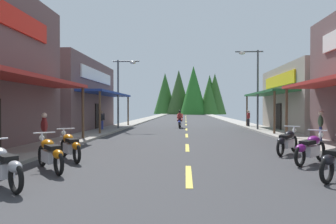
# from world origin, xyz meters

# --- Properties ---
(ground) EXTENTS (10.08, 98.80, 0.10)m
(ground) POSITION_xyz_m (0.00, 34.40, -0.05)
(ground) COLOR #38383A
(sidewalk_left) EXTENTS (2.13, 98.80, 0.12)m
(sidewalk_left) POSITION_xyz_m (-6.11, 34.40, 0.06)
(sidewalk_left) COLOR gray
(sidewalk_left) RESTS_ON ground
(sidewalk_right) EXTENTS (2.13, 98.80, 0.12)m
(sidewalk_right) POSITION_xyz_m (6.11, 34.40, 0.06)
(sidewalk_right) COLOR #9E9991
(sidewalk_right) RESTS_ON ground
(centerline_dashes) EXTENTS (0.16, 73.15, 0.01)m
(centerline_dashes) POSITION_xyz_m (0.00, 36.98, 0.01)
(centerline_dashes) COLOR #E0C64C
(centerline_dashes) RESTS_ON ground
(storefront_left_far) EXTENTS (8.10, 10.51, 5.51)m
(storefront_left_far) POSITION_xyz_m (-10.28, 23.51, 2.76)
(storefront_left_far) COLOR brown
(storefront_left_far) RESTS_ON ground
(storefront_right_far) EXTENTS (8.36, 9.43, 4.96)m
(storefront_right_far) POSITION_xyz_m (10.41, 23.53, 2.48)
(storefront_right_far) COLOR gray
(storefront_right_far) RESTS_ON ground
(streetlamp_left) EXTENTS (2.11, 0.30, 5.56)m
(streetlamp_left) POSITION_xyz_m (-5.10, 23.44, 3.68)
(streetlamp_left) COLOR #474C51
(streetlamp_left) RESTS_ON ground
(streetlamp_right) EXTENTS (2.11, 0.30, 6.16)m
(streetlamp_right) POSITION_xyz_m (5.12, 23.17, 4.02)
(streetlamp_right) COLOR #474C51
(streetlamp_right) RESTS_ON ground
(motorcycle_parked_right_3) EXTENTS (1.60, 1.57, 1.04)m
(motorcycle_parked_right_3) POSITION_xyz_m (3.80, 10.09, 0.49)
(motorcycle_parked_right_3) COLOR black
(motorcycle_parked_right_3) RESTS_ON ground
(motorcycle_parked_right_4) EXTENTS (1.39, 1.76, 1.04)m
(motorcycle_parked_right_4) POSITION_xyz_m (3.77, 12.01, 0.49)
(motorcycle_parked_right_4) COLOR black
(motorcycle_parked_right_4) RESTS_ON ground
(motorcycle_parked_left_0) EXTENTS (1.76, 1.38, 1.04)m
(motorcycle_parked_left_0) POSITION_xyz_m (-4.06, 6.94, 0.49)
(motorcycle_parked_left_0) COLOR black
(motorcycle_parked_left_0) RESTS_ON ground
(motorcycle_parked_left_1) EXTENTS (1.51, 1.65, 1.04)m
(motorcycle_parked_left_1) POSITION_xyz_m (-3.81, 8.61, 0.49)
(motorcycle_parked_left_1) COLOR black
(motorcycle_parked_left_1) RESTS_ON ground
(motorcycle_parked_left_2) EXTENTS (1.40, 1.75, 1.04)m
(motorcycle_parked_left_2) POSITION_xyz_m (-3.90, 10.21, 0.49)
(motorcycle_parked_left_2) COLOR black
(motorcycle_parked_left_2) RESTS_ON ground
(rider_cruising_lead) EXTENTS (0.60, 2.14, 1.57)m
(rider_cruising_lead) POSITION_xyz_m (-0.57, 25.91, 0.66)
(rider_cruising_lead) COLOR black
(rider_cruising_lead) RESTS_ON ground
(pedestrian_by_shop) EXTENTS (0.39, 0.52, 1.60)m
(pedestrian_by_shop) POSITION_xyz_m (6.64, 15.59, 0.92)
(pedestrian_by_shop) COLOR #333F8C
(pedestrian_by_shop) RESTS_ON ground
(pedestrian_browsing) EXTENTS (0.42, 0.48, 1.56)m
(pedestrian_browsing) POSITION_xyz_m (-5.66, 11.93, 0.89)
(pedestrian_browsing) COLOR #726659
(pedestrian_browsing) RESTS_ON ground
(pedestrian_waiting) EXTENTS (0.42, 0.47, 1.55)m
(pedestrian_waiting) POSITION_xyz_m (-6.43, 22.20, 0.89)
(pedestrian_waiting) COLOR #333F8C
(pedestrian_waiting) RESTS_ON ground
(pedestrian_strolling) EXTENTS (0.33, 0.56, 1.55)m
(pedestrian_strolling) POSITION_xyz_m (5.57, 26.93, 0.89)
(pedestrian_strolling) COLOR black
(pedestrian_strolling) RESTS_ON ground
(treeline_backdrop) EXTENTS (21.47, 14.58, 13.57)m
(treeline_backdrop) POSITION_xyz_m (1.93, 83.97, 6.09)
(treeline_backdrop) COLOR #266923
(treeline_backdrop) RESTS_ON ground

